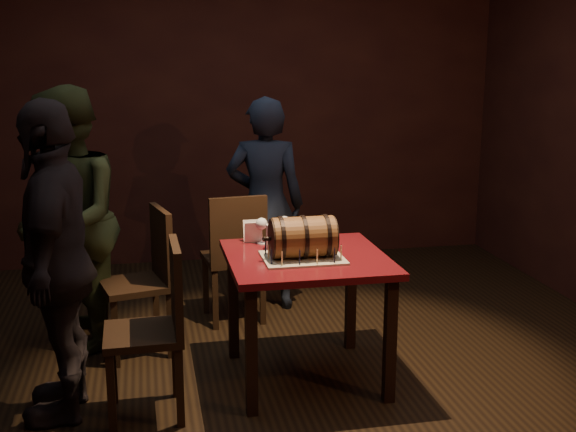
% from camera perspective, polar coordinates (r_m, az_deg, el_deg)
% --- Properties ---
extents(room_shell, '(5.04, 5.04, 2.80)m').
position_cam_1_polar(room_shell, '(4.05, -1.24, 6.00)').
color(room_shell, black).
rests_on(room_shell, ground).
extents(pub_table, '(0.90, 0.90, 0.75)m').
position_cam_1_polar(pub_table, '(4.15, 1.47, -4.60)').
color(pub_table, '#460B11').
rests_on(pub_table, ground).
extents(cake_board, '(0.45, 0.35, 0.01)m').
position_cam_1_polar(cake_board, '(4.05, 1.17, -3.32)').
color(cake_board, '#A79E86').
rests_on(cake_board, pub_table).
extents(barrel_cake, '(0.41, 0.25, 0.25)m').
position_cam_1_polar(barrel_cake, '(4.02, 1.18, -1.67)').
color(barrel_cake, brown).
rests_on(barrel_cake, cake_board).
extents(birthday_candles, '(0.40, 0.30, 0.09)m').
position_cam_1_polar(birthday_candles, '(4.04, 1.18, -2.69)').
color(birthday_candles, '#F7DA93').
rests_on(birthday_candles, cake_board).
extents(wine_glass_left, '(0.07, 0.07, 0.16)m').
position_cam_1_polar(wine_glass_left, '(4.34, -2.10, -0.71)').
color(wine_glass_left, silver).
rests_on(wine_glass_left, pub_table).
extents(wine_glass_mid, '(0.07, 0.07, 0.16)m').
position_cam_1_polar(wine_glass_mid, '(4.38, -0.28, -0.57)').
color(wine_glass_mid, silver).
rests_on(wine_glass_mid, pub_table).
extents(wine_glass_right, '(0.07, 0.07, 0.16)m').
position_cam_1_polar(wine_glass_right, '(4.36, 2.04, -0.62)').
color(wine_glass_right, silver).
rests_on(wine_glass_right, pub_table).
extents(pint_of_ale, '(0.07, 0.07, 0.15)m').
position_cam_1_polar(pint_of_ale, '(4.22, -1.25, -1.71)').
color(pint_of_ale, silver).
rests_on(pint_of_ale, pub_table).
extents(menu_card, '(0.10, 0.05, 0.13)m').
position_cam_1_polar(menu_card, '(4.38, -2.86, -1.27)').
color(menu_card, white).
rests_on(menu_card, pub_table).
extents(chair_back, '(0.44, 0.44, 0.93)m').
position_cam_1_polar(chair_back, '(5.05, -4.17, -2.81)').
color(chair_back, black).
rests_on(chair_back, ground).
extents(chair_left_rear, '(0.48, 0.48, 0.93)m').
position_cam_1_polar(chair_left_rear, '(4.65, -11.07, -4.42)').
color(chair_left_rear, black).
rests_on(chair_left_rear, ground).
extents(chair_left_front, '(0.41, 0.41, 0.93)m').
position_cam_1_polar(chair_left_front, '(3.85, -10.22, -8.10)').
color(chair_left_front, black).
rests_on(chair_left_front, ground).
extents(person_back, '(0.65, 0.50, 1.57)m').
position_cam_1_polar(person_back, '(5.31, -1.81, 0.95)').
color(person_back, black).
rests_on(person_back, ground).
extents(person_left_rear, '(0.70, 0.87, 1.69)m').
position_cam_1_polar(person_left_rear, '(4.73, -16.98, -0.40)').
color(person_left_rear, '#2E371B').
rests_on(person_left_rear, ground).
extents(person_left_front, '(0.47, 1.00, 1.67)m').
position_cam_1_polar(person_left_front, '(3.88, -17.82, -3.47)').
color(person_left_front, black).
rests_on(person_left_front, ground).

